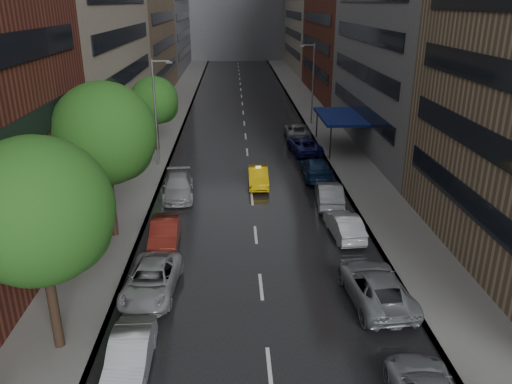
# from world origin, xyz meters

# --- Properties ---
(road) EXTENTS (14.00, 140.00, 0.01)m
(road) POSITION_xyz_m (0.00, 50.00, 0.01)
(road) COLOR black
(road) RESTS_ON ground
(sidewalk_left) EXTENTS (4.00, 140.00, 0.15)m
(sidewalk_left) POSITION_xyz_m (-9.00, 50.00, 0.07)
(sidewalk_left) COLOR gray
(sidewalk_left) RESTS_ON ground
(sidewalk_right) EXTENTS (4.00, 140.00, 0.15)m
(sidewalk_right) POSITION_xyz_m (9.00, 50.00, 0.07)
(sidewalk_right) COLOR gray
(sidewalk_right) RESTS_ON ground
(tree_near) EXTENTS (5.69, 5.69, 9.06)m
(tree_near) POSITION_xyz_m (-8.60, 5.61, 6.20)
(tree_near) COLOR #382619
(tree_near) RESTS_ON ground
(tree_mid) EXTENTS (5.92, 5.92, 9.43)m
(tree_mid) POSITION_xyz_m (-8.60, 16.17, 6.46)
(tree_mid) COLOR #382619
(tree_mid) RESTS_ON ground
(tree_far) EXTENTS (4.46, 4.46, 7.11)m
(tree_far) POSITION_xyz_m (-8.60, 34.85, 4.86)
(tree_far) COLOR #382619
(tree_far) RESTS_ON ground
(taxi) EXTENTS (1.53, 4.32, 1.42)m
(taxi) POSITION_xyz_m (0.60, 24.84, 0.71)
(taxi) COLOR yellow
(taxi) RESTS_ON ground
(parked_cars_left) EXTENTS (2.74, 23.56, 1.53)m
(parked_cars_left) POSITION_xyz_m (-5.40, 13.75, 0.74)
(parked_cars_left) COLOR #9CA2A5
(parked_cars_left) RESTS_ON ground
(parked_cars_right) EXTENTS (3.08, 42.69, 1.59)m
(parked_cars_right) POSITION_xyz_m (5.40, 22.00, 0.76)
(parked_cars_right) COLOR gray
(parked_cars_right) RESTS_ON ground
(street_lamp_left) EXTENTS (1.74, 0.22, 9.00)m
(street_lamp_left) POSITION_xyz_m (-7.72, 30.00, 4.89)
(street_lamp_left) COLOR gray
(street_lamp_left) RESTS_ON sidewalk_left
(street_lamp_right) EXTENTS (1.74, 0.22, 9.00)m
(street_lamp_right) POSITION_xyz_m (7.72, 45.00, 4.89)
(street_lamp_right) COLOR gray
(street_lamp_right) RESTS_ON sidewalk_right
(awning) EXTENTS (4.00, 8.00, 3.12)m
(awning) POSITION_xyz_m (8.98, 35.00, 3.13)
(awning) COLOR navy
(awning) RESTS_ON sidewalk_right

